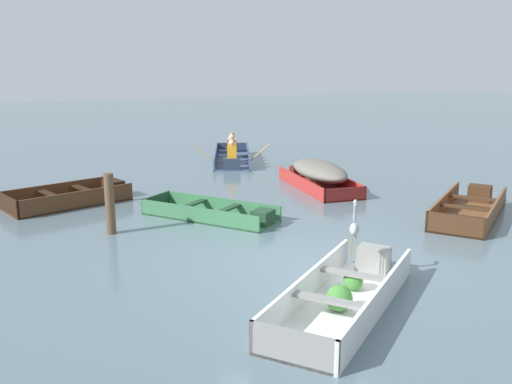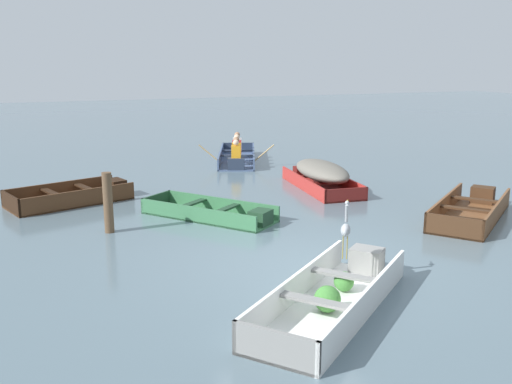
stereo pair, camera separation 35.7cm
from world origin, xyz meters
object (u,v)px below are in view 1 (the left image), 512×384
skiff_dark_varnish_far_moored (74,197)px  mooring_post (110,204)px  dinghy_white_foreground (346,294)px  skiff_red_outer_moored (319,173)px  skiff_wooden_brown_mid_moored (470,209)px  heron_on_dinghy (354,227)px  skiff_green_near_moored (215,213)px  rowboat_slate_blue_with_crew (232,156)px

skiff_dark_varnish_far_moored → mooring_post: 2.80m
dinghy_white_foreground → skiff_red_outer_moored: bearing=63.5°
skiff_wooden_brown_mid_moored → heron_on_dinghy: 5.05m
heron_on_dinghy → dinghy_white_foreground: bearing=-129.6°
skiff_wooden_brown_mid_moored → dinghy_white_foreground: bearing=-149.8°
skiff_red_outer_moored → heron_on_dinghy: 6.54m
mooring_post → skiff_red_outer_moored: bearing=18.7°
mooring_post → skiff_green_near_moored: bearing=5.0°
skiff_dark_varnish_far_moored → rowboat_slate_blue_with_crew: 6.30m
skiff_wooden_brown_mid_moored → mooring_post: mooring_post is taller
dinghy_white_foreground → heron_on_dinghy: (0.47, 0.57, 0.73)m
rowboat_slate_blue_with_crew → heron_on_dinghy: 10.42m
dinghy_white_foreground → mooring_post: (-2.39, 4.57, 0.44)m
rowboat_slate_blue_with_crew → mooring_post: mooring_post is taller
skiff_wooden_brown_mid_moored → skiff_red_outer_moored: skiff_red_outer_moored is taller
skiff_green_near_moored → skiff_dark_varnish_far_moored: size_ratio=0.98×
skiff_wooden_brown_mid_moored → mooring_post: bearing=166.8°
skiff_green_near_moored → skiff_wooden_brown_mid_moored: bearing=-20.3°
heron_on_dinghy → mooring_post: size_ratio=0.71×
dinghy_white_foreground → skiff_wooden_brown_mid_moored: size_ratio=1.02×
dinghy_white_foreground → rowboat_slate_blue_with_crew: (2.47, 10.78, 0.08)m
heron_on_dinghy → rowboat_slate_blue_with_crew: bearing=78.9°
mooring_post → skiff_wooden_brown_mid_moored: bearing=-13.2°
skiff_red_outer_moored → rowboat_slate_blue_with_crew: size_ratio=0.89×
skiff_green_near_moored → skiff_wooden_brown_mid_moored: size_ratio=0.91×
skiff_red_outer_moored → heron_on_dinghy: heron_on_dinghy is taller
heron_on_dinghy → mooring_post: bearing=125.6°
skiff_red_outer_moored → skiff_wooden_brown_mid_moored: bearing=-65.2°
mooring_post → rowboat_slate_blue_with_crew: bearing=51.9°
skiff_green_near_moored → skiff_dark_varnish_far_moored: 3.63m
dinghy_white_foreground → rowboat_slate_blue_with_crew: bearing=77.1°
heron_on_dinghy → skiff_red_outer_moored: bearing=64.9°
skiff_red_outer_moored → mooring_post: 5.95m
mooring_post → skiff_dark_varnish_far_moored: bearing=98.5°
skiff_wooden_brown_mid_moored → mooring_post: size_ratio=2.69×
skiff_dark_varnish_far_moored → skiff_red_outer_moored: (6.04, -0.83, 0.25)m
skiff_wooden_brown_mid_moored → heron_on_dinghy: bearing=-152.7°
skiff_red_outer_moored → rowboat_slate_blue_with_crew: bearing=100.2°
skiff_dark_varnish_far_moored → heron_on_dinghy: 7.53m
skiff_green_near_moored → skiff_dark_varnish_far_moored: (-2.58, 2.55, 0.03)m
skiff_green_near_moored → skiff_red_outer_moored: skiff_red_outer_moored is taller
rowboat_slate_blue_with_crew → heron_on_dinghy: (-2.00, -10.20, 0.65)m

